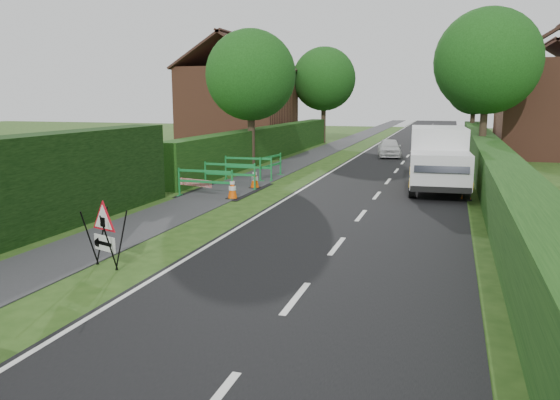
{
  "coord_description": "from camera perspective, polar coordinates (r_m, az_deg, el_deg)",
  "views": [
    {
      "loc": [
        4.88,
        -7.53,
        3.38
      ],
      "look_at": [
        1.3,
        3.92,
        1.14
      ],
      "focal_mm": 35.0,
      "sensor_mm": 36.0,
      "label": 1
    }
  ],
  "objects": [
    {
      "name": "redwhite_plank",
      "position": [
        19.56,
        -8.85,
        0.5
      ],
      "size": [
        1.46,
        0.42,
        0.25
      ],
      "primitive_type": "cube",
      "rotation": [
        0.0,
        0.0,
        -0.26
      ],
      "color": "red",
      "rests_on": "ground"
    },
    {
      "name": "traffic_cone_1",
      "position": [
        21.94,
        18.54,
        2.2
      ],
      "size": [
        0.38,
        0.38,
        0.79
      ],
      "color": "black",
      "rests_on": "ground"
    },
    {
      "name": "ped_barrier_1",
      "position": [
        20.74,
        -5.28,
        2.92
      ],
      "size": [
        2.07,
        0.39,
        1.0
      ],
      "rotation": [
        0.0,
        0.0,
        0.02
      ],
      "color": "#178037",
      "rests_on": "ground"
    },
    {
      "name": "ped_barrier_0",
      "position": [
        18.94,
        -7.82,
        2.13
      ],
      "size": [
        2.06,
        0.36,
        1.0
      ],
      "rotation": [
        0.0,
        0.0,
        -0.0
      ],
      "color": "#178037",
      "rests_on": "ground"
    },
    {
      "name": "tree_fw",
      "position": [
        42.62,
        4.62,
        12.49
      ],
      "size": [
        4.8,
        4.8,
        7.24
      ],
      "color": "#2D2116",
      "rests_on": "ground"
    },
    {
      "name": "road_surface",
      "position": [
        42.73,
        14.2,
        5.72
      ],
      "size": [
        6.0,
        90.0,
        0.02
      ],
      "primitive_type": "cube",
      "color": "black",
      "rests_on": "ground"
    },
    {
      "name": "tree_fe",
      "position": [
        45.56,
        19.66,
        11.03
      ],
      "size": [
        4.2,
        4.2,
        6.33
      ],
      "color": "#2D2116",
      "rests_on": "ground"
    },
    {
      "name": "traffic_cone_3",
      "position": [
        18.59,
        -5.0,
        1.29
      ],
      "size": [
        0.38,
        0.38,
        0.79
      ],
      "color": "black",
      "rests_on": "ground"
    },
    {
      "name": "triangle_sign",
      "position": [
        11.44,
        -18.03,
        -2.91
      ],
      "size": [
        1.02,
        1.02,
        1.17
      ],
      "rotation": [
        0.0,
        0.0,
        -0.34
      ],
      "color": "black",
      "rests_on": "ground"
    },
    {
      "name": "ped_barrier_3",
      "position": [
        23.39,
        -0.97,
        3.82
      ],
      "size": [
        0.61,
        2.09,
        1.0
      ],
      "rotation": [
        0.0,
        0.0,
        1.44
      ],
      "color": "#178037",
      "rests_on": "ground"
    },
    {
      "name": "hatchback_car",
      "position": [
        32.59,
        11.35,
        5.37
      ],
      "size": [
        1.73,
        3.32,
        1.08
      ],
      "primitive_type": "imported",
      "rotation": [
        0.0,
        0.0,
        0.15
      ],
      "color": "silver",
      "rests_on": "ground"
    },
    {
      "name": "traffic_cone_4",
      "position": [
        20.8,
        -2.66,
        2.31
      ],
      "size": [
        0.38,
        0.38,
        0.79
      ],
      "color": "black",
      "rests_on": "ground"
    },
    {
      "name": "traffic_cone_0",
      "position": [
        19.4,
        18.93,
        1.14
      ],
      "size": [
        0.38,
        0.38,
        0.79
      ],
      "color": "black",
      "rests_on": "ground"
    },
    {
      "name": "traffic_cone_2",
      "position": [
        22.78,
        17.97,
        2.52
      ],
      "size": [
        0.38,
        0.38,
        0.79
      ],
      "color": "black",
      "rests_on": "ground"
    },
    {
      "name": "house_east_b",
      "position": [
        50.04,
        25.89,
        8.98
      ],
      "size": [
        7.5,
        7.4,
        7.88
      ],
      "color": "brown",
      "rests_on": "ground"
    },
    {
      "name": "footpath",
      "position": [
        43.38,
        6.89,
        6.04
      ],
      "size": [
        2.0,
        90.0,
        0.02
      ],
      "primitive_type": "cube",
      "color": "#2D2D30",
      "rests_on": "ground"
    },
    {
      "name": "tree_nw",
      "position": [
        27.25,
        -3.08,
        12.88
      ],
      "size": [
        4.4,
        4.4,
        6.7
      ],
      "color": "#2D2116",
      "rests_on": "ground"
    },
    {
      "name": "tree_ne",
      "position": [
        29.62,
        20.87,
        13.38
      ],
      "size": [
        5.2,
        5.2,
        7.79
      ],
      "color": "#2D2116",
      "rests_on": "ground"
    },
    {
      "name": "house_west",
      "position": [
        40.37,
        -4.32,
        9.86
      ],
      "size": [
        7.5,
        7.4,
        7.88
      ],
      "color": "brown",
      "rests_on": "ground"
    },
    {
      "name": "hedge_east",
      "position": [
        23.82,
        21.09,
        1.71
      ],
      "size": [
        1.2,
        50.0,
        1.5
      ],
      "primitive_type": "cube",
      "color": "#14380F",
      "rests_on": "ground"
    },
    {
      "name": "hedge_west_far",
      "position": [
        31.32,
        -1.13,
        4.38
      ],
      "size": [
        1.0,
        24.0,
        1.8
      ],
      "primitive_type": "cube",
      "color": "#14380F",
      "rests_on": "ground"
    },
    {
      "name": "ground",
      "position": [
        9.59,
        -14.83,
        -10.43
      ],
      "size": [
        120.0,
        120.0,
        0.0
      ],
      "primitive_type": "plane",
      "color": "#234313",
      "rests_on": "ground"
    },
    {
      "name": "works_van",
      "position": [
        20.96,
        16.21,
        4.26
      ],
      "size": [
        2.32,
        5.19,
        2.31
      ],
      "rotation": [
        0.0,
        0.0,
        0.07
      ],
      "color": "silver",
      "rests_on": "ground"
    },
    {
      "name": "ped_barrier_2",
      "position": [
        22.82,
        -3.34,
        3.64
      ],
      "size": [
        2.07,
        0.43,
        1.0
      ],
      "rotation": [
        0.0,
        0.0,
        0.04
      ],
      "color": "#178037",
      "rests_on": "ground"
    }
  ]
}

